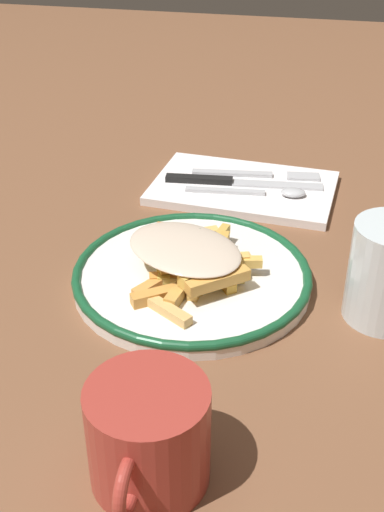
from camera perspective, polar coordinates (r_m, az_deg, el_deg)
The scene contains 8 objects.
ground_plane at distance 0.70m, azimuth 0.00°, elevation -2.38°, with size 2.60×2.60×0.00m, color brown.
plate at distance 0.69m, azimuth 0.00°, elevation -1.70°, with size 0.25×0.25×0.02m.
fries_heap at distance 0.68m, azimuth -0.17°, elevation -0.31°, with size 0.18×0.16×0.03m.
napkin at distance 0.88m, azimuth 4.50°, elevation 5.93°, with size 0.15×0.24×0.01m, color white.
fork at distance 0.91m, azimuth 5.57°, elevation 7.09°, with size 0.04×0.18×0.01m.
knife at distance 0.88m, azimuth 3.29°, elevation 6.50°, with size 0.04×0.21×0.01m.
spoon at distance 0.86m, azimuth 6.59°, elevation 5.55°, with size 0.03×0.15×0.01m.
coffee_mug at distance 0.48m, azimuth -3.85°, elevation -15.40°, with size 0.11×0.09×0.08m.
Camera 1 is at (0.56, 0.13, 0.39)m, focal length 45.89 mm.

